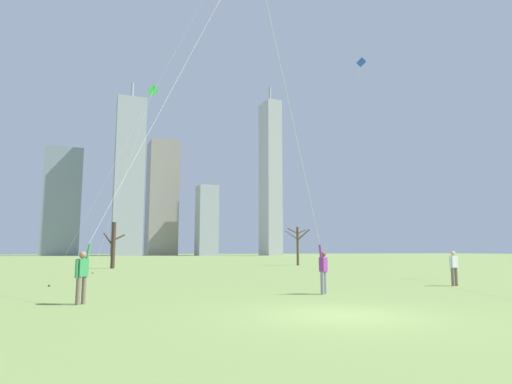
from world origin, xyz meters
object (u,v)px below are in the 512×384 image
at_px(kite_flyer_foreground_right_yellow, 304,179).
at_px(bare_tree_right_of_center, 298,243).
at_px(kite_flyer_midfield_right_white, 135,171).
at_px(distant_kite_drifting_left_blue, 358,80).
at_px(bystander_watching_nearby, 454,266).
at_px(bare_tree_center, 113,244).
at_px(distant_kite_drifting_right_green, 149,101).

bearing_deg(kite_flyer_foreground_right_yellow, bare_tree_right_of_center, 63.44).
distance_m(kite_flyer_midfield_right_white, kite_flyer_foreground_right_yellow, 6.08).
xyz_separation_m(kite_flyer_midfield_right_white, distant_kite_drifting_left_blue, (24.86, 21.50, 15.17)).
height_order(kite_flyer_midfield_right_white, bystander_watching_nearby, kite_flyer_midfield_right_white).
relative_size(kite_flyer_midfield_right_white, bare_tree_right_of_center, 4.63).
distance_m(kite_flyer_foreground_right_yellow, bare_tree_center, 30.30).
relative_size(bare_tree_right_of_center, bare_tree_center, 1.00).
height_order(kite_flyer_foreground_right_yellow, distant_kite_drifting_right_green, distant_kite_drifting_right_green).
bearing_deg(bare_tree_right_of_center, distant_kite_drifting_left_blue, -59.49).
bearing_deg(distant_kite_drifting_right_green, bare_tree_center, 114.08).
bearing_deg(bare_tree_center, kite_flyer_midfield_right_white, -92.23).
bearing_deg(bare_tree_right_of_center, bare_tree_center, -177.04).
distance_m(bystander_watching_nearby, bare_tree_center, 30.49).
height_order(kite_flyer_foreground_right_yellow, distant_kite_drifting_left_blue, distant_kite_drifting_left_blue).
bearing_deg(distant_kite_drifting_left_blue, distant_kite_drifting_right_green, 178.11).
relative_size(kite_flyer_midfield_right_white, bystander_watching_nearby, 12.29).
distance_m(kite_flyer_midfield_right_white, distant_kite_drifting_right_green, 24.71).
bearing_deg(bystander_watching_nearby, bare_tree_center, 116.66).
relative_size(distant_kite_drifting_left_blue, bare_tree_center, 5.18).
xyz_separation_m(kite_flyer_midfield_right_white, kite_flyer_foreground_right_yellow, (5.42, -2.74, -0.41)).
bearing_deg(distant_kite_drifting_right_green, bare_tree_right_of_center, 18.84).
height_order(bare_tree_right_of_center, bare_tree_center, bare_tree_right_of_center).
bearing_deg(bystander_watching_nearby, kite_flyer_foreground_right_yellow, -163.78).
xyz_separation_m(kite_flyer_midfield_right_white, bare_tree_right_of_center, (20.90, 28.22, -2.04)).
distance_m(distant_kite_drifting_right_green, bare_tree_center, 13.69).
bearing_deg(kite_flyer_foreground_right_yellow, distant_kite_drifting_left_blue, 51.27).
bearing_deg(distant_kite_drifting_left_blue, bare_tree_center, 166.54).
height_order(bystander_watching_nearby, distant_kite_drifting_right_green, distant_kite_drifting_right_green).
relative_size(distant_kite_drifting_right_green, bare_tree_right_of_center, 3.84).
bearing_deg(distant_kite_drifting_left_blue, kite_flyer_midfield_right_white, -139.14).
bearing_deg(kite_flyer_foreground_right_yellow, kite_flyer_midfield_right_white, 153.21).
bearing_deg(distant_kite_drifting_right_green, kite_flyer_midfield_right_white, -98.41).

